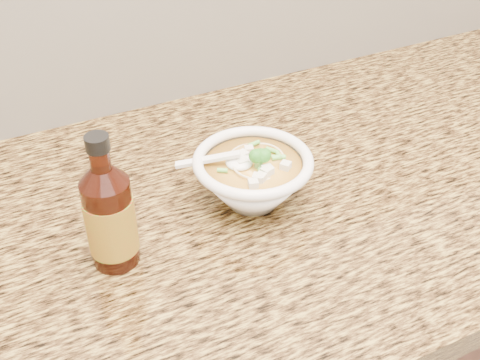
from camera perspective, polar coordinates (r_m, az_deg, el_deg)
name	(u,v)px	position (r m, az deg, el deg)	size (l,w,h in m)	color
counter_slab	(261,200)	(0.90, 2.00, -1.86)	(4.00, 0.68, 0.04)	olive
soup_bowl	(253,178)	(0.85, 1.21, 0.16)	(0.18, 0.17, 0.09)	white
hot_sauce_bottle	(110,217)	(0.75, -12.23, -3.45)	(0.07, 0.07, 0.19)	#3F1208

